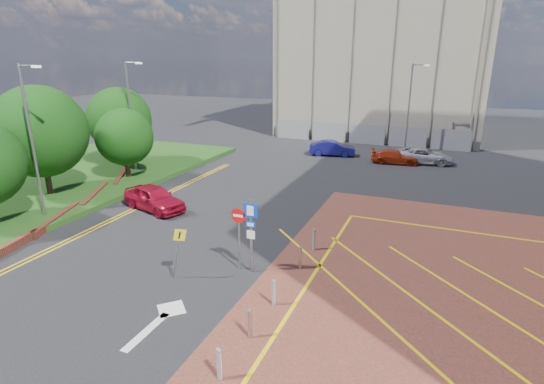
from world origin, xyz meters
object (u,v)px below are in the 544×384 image
Objects in this scene: lamp_left_far at (131,112)px; warning_sign at (178,248)px; tree_c at (124,137)px; car_red_back at (395,157)px; sign_cluster at (246,228)px; car_silver_back at (423,156)px; tree_d at (119,120)px; lamp_back at (410,105)px; tree_b at (40,132)px; car_blue_back at (332,148)px; car_red_left at (154,198)px; lamp_left_near at (32,137)px.

lamp_left_far reaches higher than warning_sign.
car_red_back is at bearing 36.35° from tree_c.
car_silver_back is (5.61, 22.64, -1.30)m from sign_cluster.
car_red_back is at bearing 25.55° from tree_d.
tree_d is at bearing -143.91° from lamp_back.
tree_b is at bearing 126.06° from car_red_back.
sign_cluster is 21.98m from car_red_back.
car_red_back is at bearing -94.13° from lamp_back.
lamp_back is at bearing 78.26° from warning_sign.
sign_cluster is 0.78× the size of car_blue_back.
car_silver_back is at bearing 25.37° from tree_d.
car_red_back is (19.19, 17.65, -3.67)m from tree_b.
lamp_left_far reaches higher than lamp_back.
car_blue_back is 0.87× the size of car_silver_back.
warning_sign is 0.58× the size of car_red_back.
tree_c is at bearing -134.32° from lamp_back.
car_blue_back is (13.58, 18.57, -3.56)m from tree_b.
tree_c is 0.81× the size of tree_d.
lamp_left_far is 9.84m from car_red_left.
tree_b is 16.46m from sign_cluster.
tree_b is 0.84× the size of lamp_back.
car_blue_back is 1.05× the size of car_red_back.
tree_b is 1.74× the size of car_red_back.
lamp_left_far reaches higher than tree_c.
tree_b is at bearing -130.41° from lamp_back.
tree_b reaches higher than tree_c.
lamp_left_near is at bearing -82.31° from tree_c.
car_blue_back is at bearing -143.55° from lamp_back.
lamp_left_far is at bearing 143.18° from sign_cluster.
tree_c is 1.05× the size of car_silver_back.
car_blue_back is at bearing 42.78° from lamp_left_far.
car_silver_back is (2.21, 0.97, 0.09)m from car_red_back.
warning_sign is at bearing 168.47° from car_blue_back.
lamp_left_near is 10.20m from lamp_left_far.
tree_c is 16.53m from sign_cluster.
car_red_left is 18.87m from car_blue_back.
sign_cluster is (13.80, -9.02, -1.24)m from tree_c.
lamp_left_far is at bearing -25.68° from tree_d.
car_red_back is at bearing 42.61° from tree_b.
car_silver_back is (22.41, 10.63, -3.22)m from tree_d.
warning_sign is (11.61, -10.72, -1.76)m from tree_c.
lamp_left_near is (4.08, -11.00, 0.79)m from tree_d.
tree_d is 1.90× the size of sign_cluster.
lamp_back reaches higher than tree_d.
tree_b is 23.28m from car_blue_back.
lamp_back is 3.56× the size of warning_sign.
lamp_back is at bearing 57.60° from lamp_left_near.
lamp_left_near reaches higher than tree_c.
sign_cluster is 1.42× the size of warning_sign.
sign_cluster is 23.36m from car_silver_back.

